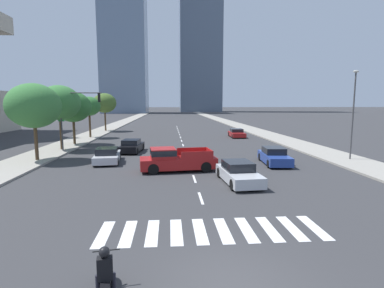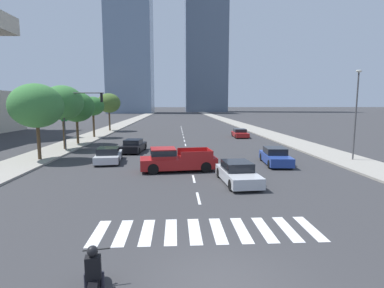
% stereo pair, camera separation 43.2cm
% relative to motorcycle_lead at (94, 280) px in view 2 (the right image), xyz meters
% --- Properties ---
extents(ground_plane, '(800.00, 800.00, 0.00)m').
position_rel_motorcycle_lead_xyz_m(ground_plane, '(3.14, 0.51, -0.58)').
color(ground_plane, '#333335').
extents(sidewalk_east, '(4.00, 260.00, 0.15)m').
position_rel_motorcycle_lead_xyz_m(sidewalk_east, '(16.57, 30.51, -0.51)').
color(sidewalk_east, gray).
rests_on(sidewalk_east, ground).
extents(sidewalk_west, '(4.00, 260.00, 0.15)m').
position_rel_motorcycle_lead_xyz_m(sidewalk_west, '(-10.28, 30.51, -0.51)').
color(sidewalk_west, gray).
rests_on(sidewalk_west, ground).
extents(crosswalk_near, '(8.55, 2.38, 0.01)m').
position_rel_motorcycle_lead_xyz_m(crosswalk_near, '(3.14, 4.00, -0.58)').
color(crosswalk_near, silver).
rests_on(crosswalk_near, ground).
extents(lane_divider_center, '(0.14, 50.00, 0.01)m').
position_rel_motorcycle_lead_xyz_m(lane_divider_center, '(3.14, 32.00, -0.58)').
color(lane_divider_center, silver).
rests_on(lane_divider_center, ground).
extents(motorcycle_lead, '(0.72, 2.21, 1.49)m').
position_rel_motorcycle_lead_xyz_m(motorcycle_lead, '(0.00, 0.00, 0.00)').
color(motorcycle_lead, black).
rests_on(motorcycle_lead, ground).
extents(pickup_truck, '(5.61, 2.63, 1.67)m').
position_rel_motorcycle_lead_xyz_m(pickup_truck, '(1.91, 14.43, 0.23)').
color(pickup_truck, maroon).
rests_on(pickup_truck, ground).
extents(sedan_black_0, '(2.20, 4.47, 1.29)m').
position_rel_motorcycle_lead_xyz_m(sedan_black_0, '(-2.19, 23.20, 0.01)').
color(sedan_black_0, black).
rests_on(sedan_black_0, ground).
extents(sedan_blue_1, '(2.11, 4.58, 1.33)m').
position_rel_motorcycle_lead_xyz_m(sedan_blue_1, '(9.94, 16.36, 0.03)').
color(sedan_blue_1, navy).
rests_on(sedan_blue_1, ground).
extents(sedan_silver_2, '(2.17, 4.61, 1.30)m').
position_rel_motorcycle_lead_xyz_m(sedan_silver_2, '(5.76, 10.86, 0.02)').
color(sedan_silver_2, '#B7BABF').
rests_on(sedan_silver_2, ground).
extents(sedan_red_3, '(2.00, 4.28, 1.21)m').
position_rel_motorcycle_lead_xyz_m(sedan_red_3, '(11.24, 35.69, -0.02)').
color(sedan_red_3, maroon).
rests_on(sedan_red_3, ground).
extents(sedan_silver_4, '(2.29, 4.41, 1.24)m').
position_rel_motorcycle_lead_xyz_m(sedan_silver_4, '(-3.54, 17.97, -0.01)').
color(sedan_silver_4, '#B7BABF').
rests_on(sedan_silver_4, ground).
extents(traffic_signal_far, '(4.30, 0.28, 6.11)m').
position_rel_motorcycle_lead_xyz_m(traffic_signal_far, '(-7.64, 23.82, 3.72)').
color(traffic_signal_far, '#333335').
rests_on(traffic_signal_far, sidewalk_west).
extents(street_lamp_east, '(0.50, 0.24, 7.37)m').
position_rel_motorcycle_lead_xyz_m(street_lamp_east, '(16.87, 17.26, 3.85)').
color(street_lamp_east, '#3F3F42').
rests_on(street_lamp_east, sidewalk_east).
extents(street_tree_nearest, '(4.29, 4.29, 6.31)m').
position_rel_motorcycle_lead_xyz_m(street_tree_nearest, '(-9.48, 18.83, 4.04)').
color(street_tree_nearest, '#4C3823').
rests_on(street_tree_nearest, sidewalk_west).
extents(street_tree_second, '(4.13, 4.13, 6.50)m').
position_rel_motorcycle_lead_xyz_m(street_tree_second, '(-9.48, 24.73, 4.30)').
color(street_tree_second, '#4C3823').
rests_on(street_tree_second, sidewalk_west).
extents(street_tree_third, '(4.10, 4.10, 6.03)m').
position_rel_motorcycle_lead_xyz_m(street_tree_third, '(-9.48, 28.94, 3.85)').
color(street_tree_third, '#4C3823').
rests_on(street_tree_third, sidewalk_west).
extents(street_tree_fourth, '(3.09, 3.09, 5.62)m').
position_rel_motorcycle_lead_xyz_m(street_tree_fourth, '(-9.48, 36.06, 3.85)').
color(street_tree_fourth, '#4C3823').
rests_on(street_tree_fourth, sidewalk_west).
extents(street_tree_fifth, '(3.93, 3.93, 6.43)m').
position_rel_motorcycle_lead_xyz_m(street_tree_fifth, '(-9.48, 46.34, 4.31)').
color(street_tree_fifth, '#4C3823').
rests_on(street_tree_fifth, sidewalk_west).
extents(office_tower_left_skyline, '(21.75, 23.52, 90.07)m').
position_rel_motorcycle_lead_xyz_m(office_tower_left_skyline, '(-20.47, 151.48, 38.35)').
color(office_tower_left_skyline, slate).
rests_on(office_tower_left_skyline, ground).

